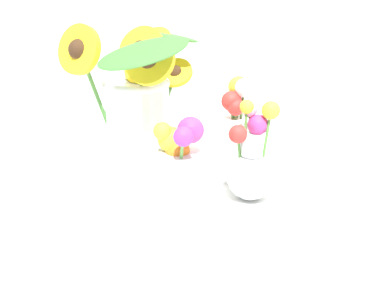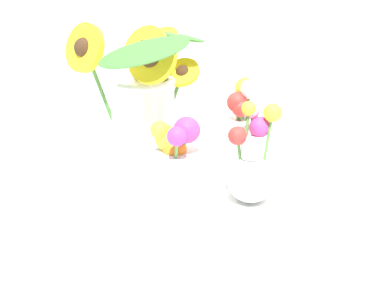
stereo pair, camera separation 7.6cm
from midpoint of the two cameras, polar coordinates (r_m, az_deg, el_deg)
The scene contains 6 objects.
ground_plane at distance 0.76m, azimuth -6.95°, elevation -10.47°, with size 6.00×6.00×0.00m, color white.
serving_tray at distance 0.81m, azimuth -2.72°, elevation -7.57°, with size 0.49×0.49×0.02m.
mason_jar_sunflowers at distance 0.83m, azimuth -9.38°, elevation 3.98°, with size 0.24×0.26×0.30m.
vase_small_center at distance 0.72m, azimuth -4.64°, elevation -3.05°, with size 0.08×0.09×0.17m.
vase_bulb_right at distance 0.78m, azimuth 4.77°, elevation -2.53°, with size 0.08×0.09×0.17m.
vase_small_back at distance 0.85m, azimuth 3.02°, elevation 1.10°, with size 0.07×0.08×0.19m.
Camera 1 is at (0.36, -0.54, 0.39)m, focal length 42.00 mm.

